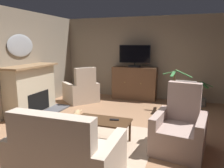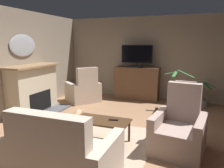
{
  "view_description": "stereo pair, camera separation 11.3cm",
  "coord_description": "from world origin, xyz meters",
  "views": [
    {
      "loc": [
        1.42,
        -3.76,
        1.86
      ],
      "look_at": [
        0.0,
        0.34,
        1.03
      ],
      "focal_mm": 34.78,
      "sensor_mm": 36.0,
      "label": 1
    },
    {
      "loc": [
        1.53,
        -3.72,
        1.86
      ],
      "look_at": [
        0.0,
        0.34,
        1.03
      ],
      "focal_mm": 34.78,
      "sensor_mm": 36.0,
      "label": 2
    }
  ],
  "objects": [
    {
      "name": "cat",
      "position": [
        -1.15,
        0.93,
        0.09
      ],
      "size": [
        0.28,
        0.71,
        0.19
      ],
      "color": "tan",
      "rests_on": "ground_plane"
    },
    {
      "name": "potted_plant_on_hearth_side",
      "position": [
        1.86,
        3.03,
        0.17
      ],
      "size": [
        0.63,
        0.82,
        0.73
      ],
      "color": "slate",
      "rests_on": "ground_plane"
    },
    {
      "name": "tv_cabinet",
      "position": [
        -0.19,
        3.19,
        0.52
      ],
      "size": [
        1.45,
        0.51,
        1.08
      ],
      "color": "#402A1C",
      "rests_on": "ground_plane"
    },
    {
      "name": "armchair_by_fireplace",
      "position": [
        -1.71,
        2.31,
        0.34
      ],
      "size": [
        1.28,
        1.28,
        1.14
      ],
      "color": "#C6B29E",
      "rests_on": "ground_plane"
    },
    {
      "name": "rug_central",
      "position": [
        -0.11,
        -0.29,
        0.01
      ],
      "size": [
        2.07,
        2.11,
        0.01
      ],
      "primitive_type": "cube",
      "color": "tan",
      "rests_on": "ground_plane"
    },
    {
      "name": "ground_plane",
      "position": [
        0.0,
        0.0,
        -0.02
      ],
      "size": [
        6.05,
        7.58,
        0.04
      ],
      "primitive_type": "cube",
      "color": "#936B4C"
    },
    {
      "name": "fireplace",
      "position": [
        -2.45,
        0.86,
        0.62
      ],
      "size": [
        0.95,
        1.69,
        1.29
      ],
      "color": "#4C4C51",
      "rests_on": "ground_plane"
    },
    {
      "name": "potted_plant_tall_palm_by_window",
      "position": [
        1.12,
        2.37,
        0.25
      ],
      "size": [
        0.79,
        0.72,
        1.14
      ],
      "color": "#3D4C5B",
      "rests_on": "ground_plane"
    },
    {
      "name": "tv_remote",
      "position": [
        0.22,
        -0.16,
        0.46
      ],
      "size": [
        0.18,
        0.08,
        0.02
      ],
      "primitive_type": "cube",
      "rotation": [
        0.0,
        0.0,
        3.32
      ],
      "color": "black",
      "rests_on": "coffee_table"
    },
    {
      "name": "wall_back",
      "position": [
        0.0,
        3.54,
        1.36
      ],
      "size": [
        6.05,
        0.1,
        2.71
      ],
      "primitive_type": "cube",
      "color": "gray",
      "rests_on": "ground_plane"
    },
    {
      "name": "television",
      "position": [
        -0.19,
        3.14,
        1.46
      ],
      "size": [
        1.02,
        0.2,
        0.71
      ],
      "color": "black",
      "rests_on": "tv_cabinet"
    },
    {
      "name": "armchair_in_far_corner",
      "position": [
        1.37,
        -0.0,
        0.35
      ],
      "size": [
        0.95,
        1.01,
        1.18
      ],
      "color": "#A3897F",
      "rests_on": "ground_plane"
    },
    {
      "name": "sofa_floral",
      "position": [
        -0.04,
        -1.47,
        0.34
      ],
      "size": [
        1.41,
        0.92,
        1.05
      ],
      "color": "#C6B29E",
      "rests_on": "ground_plane"
    },
    {
      "name": "wall_mirror_oval",
      "position": [
        -2.69,
        0.86,
        1.79
      ],
      "size": [
        0.06,
        0.93,
        0.58
      ],
      "primitive_type": "ellipsoid",
      "color": "#B2B7BF"
    },
    {
      "name": "coffee_table",
      "position": [
        0.0,
        -0.21,
        0.4
      ],
      "size": [
        1.04,
        0.52,
        0.45
      ],
      "color": "#422B19",
      "rests_on": "ground_plane"
    }
  ]
}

